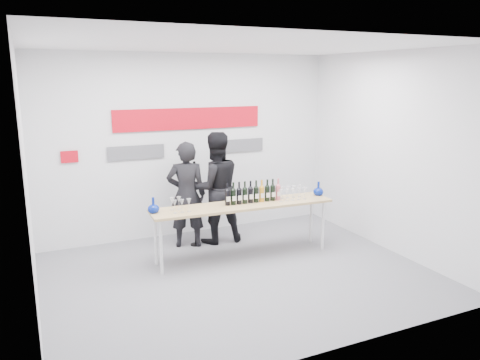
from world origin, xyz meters
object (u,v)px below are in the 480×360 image
object	(u,v)px
mic_stand	(195,220)
presenter_right	(215,188)
tasting_table	(243,208)
presenter_left	(186,195)

from	to	relation	value
mic_stand	presenter_right	bearing A→B (deg)	-5.03
tasting_table	presenter_right	distance (m)	0.81
tasting_table	presenter_right	size ratio (longest dim) A/B	1.52
presenter_right	mic_stand	distance (m)	0.60
presenter_right	tasting_table	bearing A→B (deg)	101.25
presenter_right	mic_stand	size ratio (longest dim) A/B	1.31
mic_stand	tasting_table	bearing A→B (deg)	-68.99
presenter_left	mic_stand	size ratio (longest dim) A/B	1.22
tasting_table	presenter_right	world-z (taller)	presenter_right
tasting_table	presenter_left	distance (m)	0.99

